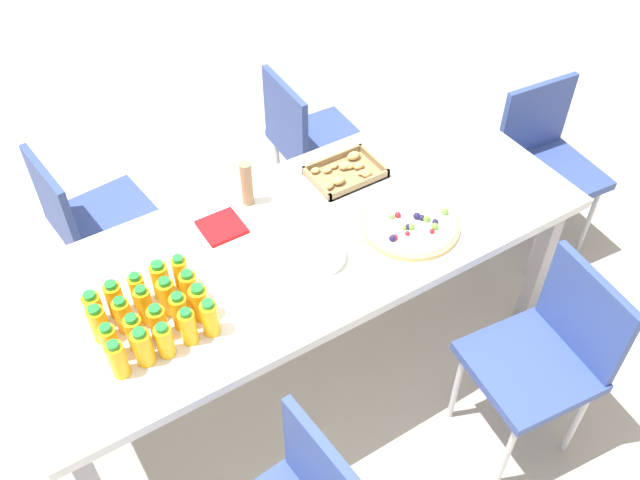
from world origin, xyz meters
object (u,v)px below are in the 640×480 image
juice_bottle_12 (144,305)px  fruit_pizza (410,224)px  juice_bottle_2 (165,341)px  juice_bottle_10 (99,324)px  juice_bottle_4 (210,318)px  juice_bottle_19 (181,273)px  juice_bottle_14 (189,288)px  chair_far_left (90,218)px  juice_bottle_7 (158,323)px  party_table (303,251)px  juice_bottle_1 (143,347)px  juice_bottle_8 (180,311)px  chair_near_right (548,351)px  juice_bottle_11 (123,315)px  juice_bottle_17 (138,290)px  juice_bottle_15 (94,310)px  juice_bottle_16 (115,299)px  juice_bottle_18 (161,280)px  juice_bottle_13 (168,296)px  plate_stack (320,255)px  juice_bottle_3 (188,327)px  cardboard_tube (247,184)px  juice_bottle_9 (200,303)px  snack_tray (345,172)px  napkin_stack (222,227)px  juice_bottle_6 (135,332)px  juice_bottle_5 (110,343)px  chair_end (545,157)px  chair_far_right (308,137)px

juice_bottle_12 → fruit_pizza: 0.98m
juice_bottle_2 → juice_bottle_10: 0.22m
juice_bottle_4 → juice_bottle_19: bearing=89.5°
juice_bottle_14 → chair_far_left: bearing=97.7°
juice_bottle_7 → juice_bottle_10: juice_bottle_10 is taller
party_table → juice_bottle_19: size_ratio=15.24×
juice_bottle_1 → juice_bottle_12: bearing=66.3°
party_table → juice_bottle_7: (-0.60, -0.14, 0.13)m
juice_bottle_8 → juice_bottle_2: bearing=-138.1°
chair_near_right → juice_bottle_11: 1.45m
juice_bottle_17 → juice_bottle_15: bearing=-177.3°
juice_bottle_8 → juice_bottle_11: (-0.15, 0.08, -0.00)m
juice_bottle_16 → juice_bottle_18: (0.15, -0.00, 0.00)m
chair_far_left → juice_bottle_15: size_ratio=5.82×
juice_bottle_18 → fruit_pizza: size_ratio=0.41×
juice_bottle_19 → juice_bottle_16: bearing=179.7°
juice_bottle_13 → juice_bottle_14: bearing=-0.4°
juice_bottle_2 → plate_stack: bearing=8.3°
fruit_pizza → juice_bottle_3: bearing=-177.1°
juice_bottle_4 → cardboard_tube: (0.38, 0.48, 0.03)m
juice_bottle_15 → cardboard_tube: 0.72m
juice_bottle_9 → fruit_pizza: 0.83m
juice_bottle_7 → juice_bottle_17: size_ratio=1.01×
juice_bottle_3 → juice_bottle_8: juice_bottle_8 is taller
juice_bottle_3 → juice_bottle_17: juice_bottle_3 is taller
juice_bottle_16 → juice_bottle_17: juice_bottle_16 is taller
snack_tray → plate_stack: same height
juice_bottle_18 → juice_bottle_10: bearing=-163.7°
juice_bottle_16 → napkin_stack: (0.46, 0.18, -0.06)m
juice_bottle_9 → juice_bottle_15: size_ratio=0.98×
juice_bottle_1 → juice_bottle_14: 0.26m
juice_bottle_9 → juice_bottle_10: bearing=164.7°
chair_near_right → party_table: bearing=43.9°
fruit_pizza → cardboard_tube: bearing=135.6°
juice_bottle_6 → juice_bottle_15: juice_bottle_15 is taller
cardboard_tube → juice_bottle_11: bearing=-151.9°
juice_bottle_17 → juice_bottle_18: bearing=-4.5°
chair_near_right → fruit_pizza: bearing=25.5°
juice_bottle_16 → cardboard_tube: size_ratio=0.78×
plate_stack → napkin_stack: bearing=124.9°
juice_bottle_5 → juice_bottle_12: bearing=30.2°
juice_bottle_6 → juice_bottle_16: size_ratio=0.95×
chair_near_right → juice_bottle_18: size_ratio=5.54×
napkin_stack → chair_end: bearing=-4.5°
juice_bottle_6 → snack_tray: 1.06m
juice_bottle_8 → fruit_pizza: bearing=-1.6°
chair_far_right → juice_bottle_13: bearing=-48.8°
juice_bottle_8 → juice_bottle_15: size_ratio=1.02×
juice_bottle_4 → juice_bottle_8: 0.10m
juice_bottle_4 → plate_stack: 0.47m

